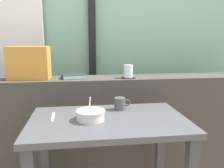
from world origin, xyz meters
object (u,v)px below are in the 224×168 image
at_px(juice_glass, 128,72).
at_px(ceramic_mug, 120,104).
at_px(breakfast_table, 108,138).
at_px(coaster_square, 128,78).
at_px(closed_book, 73,76).
at_px(throw_pillow, 29,63).
at_px(fork_utensil, 53,117).
at_px(soup_bowl, 91,115).

bearing_deg(juice_glass, ceramic_mug, -110.72).
relative_size(breakfast_table, coaster_square, 9.67).
bearing_deg(closed_book, ceramic_mug, -49.33).
height_order(throw_pillow, fork_utensil, throw_pillow).
height_order(breakfast_table, closed_book, closed_book).
bearing_deg(ceramic_mug, coaster_square, 69.28).
relative_size(juice_glass, ceramic_mug, 0.92).
bearing_deg(breakfast_table, throw_pillow, 135.48).
distance_m(coaster_square, closed_book, 0.45).
height_order(closed_book, ceramic_mug, closed_book).
bearing_deg(fork_utensil, ceramic_mug, 12.24).
relative_size(closed_book, ceramic_mug, 1.87).
relative_size(juice_glass, throw_pillow, 0.33).
bearing_deg(throw_pillow, closed_book, -0.61).
xyz_separation_m(breakfast_table, fork_utensil, (-0.34, 0.06, 0.13)).
relative_size(coaster_square, ceramic_mug, 0.88).
xyz_separation_m(breakfast_table, coaster_square, (0.22, 0.50, 0.30)).
bearing_deg(soup_bowl, coaster_square, 56.82).
distance_m(breakfast_table, throw_pillow, 0.90).
xyz_separation_m(juice_glass, closed_book, (-0.45, 0.05, -0.04)).
bearing_deg(fork_utensil, juice_glass, 35.75).
bearing_deg(closed_book, soup_bowl, -78.68).
height_order(coaster_square, throw_pillow, throw_pillow).
bearing_deg(breakfast_table, coaster_square, 65.75).
distance_m(breakfast_table, juice_glass, 0.65).
xyz_separation_m(coaster_square, juice_glass, (-0.00, -0.00, 0.05)).
xyz_separation_m(soup_bowl, fork_utensil, (-0.23, 0.08, -0.03)).
bearing_deg(ceramic_mug, fork_utensil, -166.01).
bearing_deg(coaster_square, throw_pillow, 175.81).
bearing_deg(ceramic_mug, soup_bowl, -138.51).
bearing_deg(fork_utensil, throw_pillow, 112.84).
height_order(juice_glass, closed_book, juice_glass).
bearing_deg(fork_utensil, closed_book, 74.60).
bearing_deg(juice_glass, soup_bowl, -123.18).
bearing_deg(throw_pillow, ceramic_mug, -29.72).
relative_size(juice_glass, soup_bowl, 0.60).
bearing_deg(throw_pillow, breakfast_table, -44.52).
xyz_separation_m(coaster_square, ceramic_mug, (-0.12, -0.32, -0.13)).
height_order(coaster_square, closed_book, closed_book).
height_order(juice_glass, ceramic_mug, juice_glass).
height_order(closed_book, soup_bowl, closed_book).
bearing_deg(throw_pillow, soup_bowl, -51.22).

